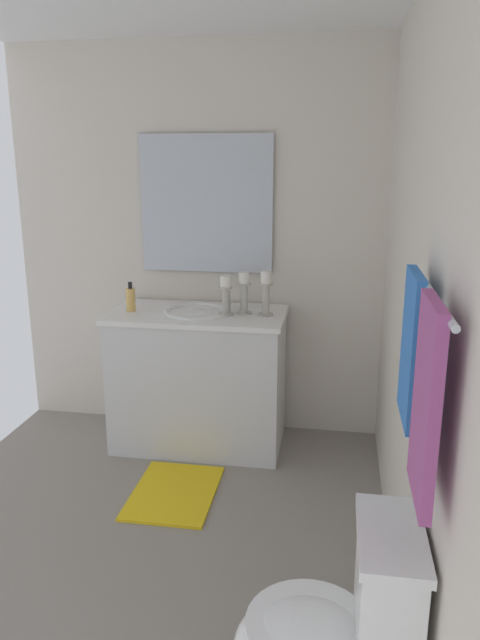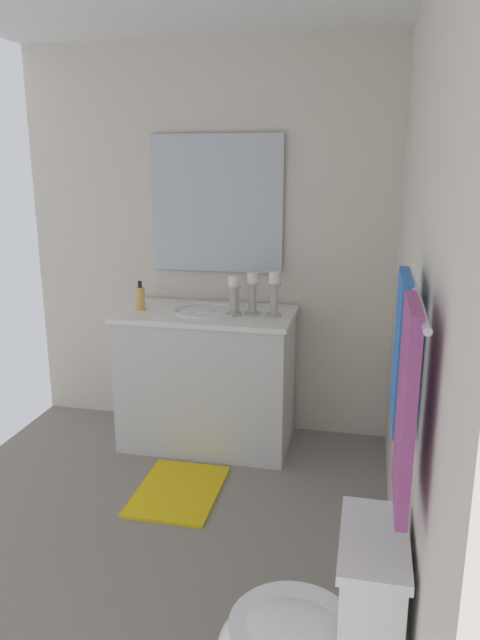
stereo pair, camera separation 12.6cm
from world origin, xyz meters
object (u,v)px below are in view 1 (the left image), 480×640
at_px(soap_bottle, 131,299).
at_px(towel_near_vanity, 411,348).
at_px(vanity_cabinet, 199,379).
at_px(toilet, 332,639).
at_px(bath_mat, 174,492).
at_px(towel_center, 426,403).
at_px(candle_holder_mid, 226,295).
at_px(candle_holder_short, 244,293).
at_px(mirror, 206,204).
at_px(sink_basin, 198,318).
at_px(towel_bar, 431,292).
at_px(candle_holder_tall, 266,293).

distance_m(soap_bottle, towel_near_vanity, 2.16).
xyz_separation_m(vanity_cabinet, toilet, (1.91, 0.85, -0.06)).
relative_size(soap_bottle, bath_mat, 0.30).
bearing_deg(towel_center, candle_holder_mid, -155.63).
bearing_deg(candle_holder_mid, toilet, 19.70).
distance_m(vanity_cabinet, candle_holder_short, 0.63).
bearing_deg(bath_mat, mirror, -180.00).
bearing_deg(sink_basin, toilet, 23.96).
bearing_deg(toilet, mirror, -158.79).
relative_size(sink_basin, towel_near_vanity, 0.86).
relative_size(mirror, candle_holder_mid, 3.56).
xyz_separation_m(soap_bottle, towel_bar, (1.75, 1.48, 0.48)).
bearing_deg(vanity_cabinet, sink_basin, 90.00).
bearing_deg(mirror, candle_holder_mid, 29.41).
xyz_separation_m(sink_basin, towel_near_vanity, (1.61, 1.05, 0.38)).
height_order(vanity_cabinet, soap_bottle, soap_bottle).
bearing_deg(towel_center, towel_bar, 174.38).
bearing_deg(mirror, towel_center, 25.11).
height_order(sink_basin, candle_holder_short, candle_holder_short).
bearing_deg(towel_near_vanity, vanity_cabinet, -146.68).
bearing_deg(mirror, bath_mat, 0.00).
relative_size(mirror, toilet, 1.13).
bearing_deg(candle_holder_short, sink_basin, -89.07).
height_order(mirror, towel_center, mirror).
distance_m(toilet, towel_bar, 1.08).
bearing_deg(bath_mat, soap_bottle, -145.35).
relative_size(toilet, towel_bar, 1.02).
xyz_separation_m(soap_bottle, towel_center, (1.94, 1.46, 0.23)).
relative_size(vanity_cabinet, towel_near_vanity, 2.28).
distance_m(soap_bottle, bath_mat, 1.17).
height_order(soap_bottle, towel_center, towel_center).
height_order(toilet, towel_near_vanity, towel_near_vanity).
xyz_separation_m(toilet, towel_near_vanity, (-0.31, 0.20, 0.83)).
xyz_separation_m(candle_holder_mid, towel_bar, (1.75, 0.89, 0.43)).
bearing_deg(soap_bottle, candle_holder_mid, 89.65).
bearing_deg(towel_center, vanity_cabinet, -151.84).
distance_m(mirror, bath_mat, 1.73).
bearing_deg(toilet, soap_bottle, -146.17).
bearing_deg(towel_bar, soap_bottle, -139.81).
bearing_deg(bath_mat, sink_basin, 179.91).
xyz_separation_m(sink_basin, towel_center, (1.97, 1.05, 0.35)).
xyz_separation_m(toilet, bath_mat, (-1.29, -0.85, -0.36)).
distance_m(towel_center, bath_mat, 2.07).
distance_m(vanity_cabinet, candle_holder_tall, 0.70).
bearing_deg(bath_mat, towel_bar, 42.69).
xyz_separation_m(towel_near_vanity, bath_mat, (-0.98, -1.06, -1.19)).
relative_size(candle_holder_tall, towel_center, 0.50).
bearing_deg(sink_basin, bath_mat, -0.09).
bearing_deg(candle_holder_tall, vanity_cabinet, -91.63).
bearing_deg(bath_mat, candle_holder_tall, 145.92).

